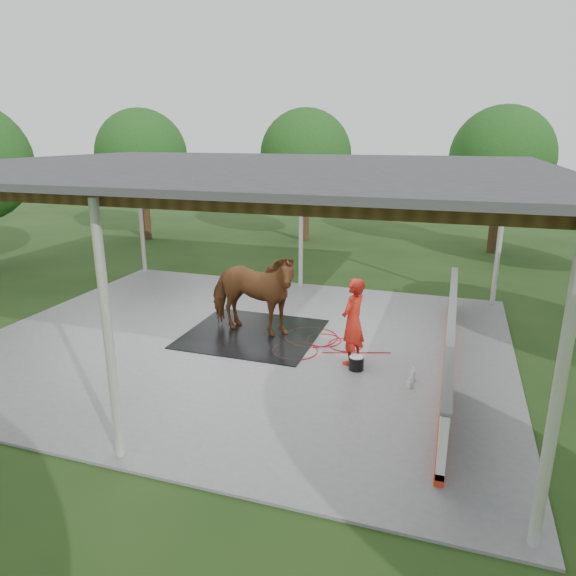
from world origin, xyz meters
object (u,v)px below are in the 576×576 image
(handler, at_px, (353,322))
(dasher_board, at_px, (449,343))
(horse, at_px, (252,293))
(wash_bucket, at_px, (356,363))

(handler, bearing_deg, dasher_board, 121.09)
(handler, bearing_deg, horse, -89.21)
(horse, height_order, wash_bucket, horse)
(handler, bearing_deg, wash_bucket, 46.69)
(horse, bearing_deg, dasher_board, -90.28)
(dasher_board, height_order, handler, handler)
(dasher_board, bearing_deg, handler, -167.82)
(dasher_board, bearing_deg, horse, 174.54)
(dasher_board, relative_size, wash_bucket, 25.97)
(wash_bucket, bearing_deg, handler, 117.77)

